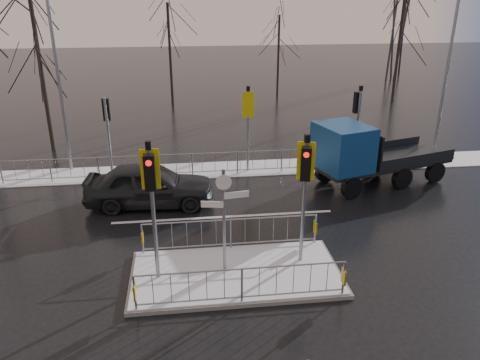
{
  "coord_description": "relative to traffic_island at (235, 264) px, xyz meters",
  "views": [
    {
      "loc": [
        -1.29,
        -11.37,
        7.65
      ],
      "look_at": [
        0.48,
        2.88,
        1.8
      ],
      "focal_mm": 35.0,
      "sensor_mm": 36.0,
      "label": 1
    }
  ],
  "objects": [
    {
      "name": "tree_far_a",
      "position": [
        -1.99,
        21.99,
        4.43
      ],
      "size": [
        3.75,
        3.75,
        7.08
      ],
      "color": "black",
      "rests_on": "ground"
    },
    {
      "name": "flatbed_truck",
      "position": [
        5.79,
        5.99,
        1.06
      ],
      "size": [
        6.27,
        3.74,
        2.74
      ],
      "color": "black",
      "rests_on": "ground"
    },
    {
      "name": "car_far_lane",
      "position": [
        -2.66,
        5.2,
        0.43
      ],
      "size": [
        4.94,
        2.25,
        1.64
      ],
      "primitive_type": "imported",
      "rotation": [
        0.0,
        0.0,
        1.51
      ],
      "color": "black",
      "rests_on": "ground"
    },
    {
      "name": "ground",
      "position": [
        0.01,
        -0.01,
        -0.39
      ],
      "size": [
        120.0,
        120.0,
        0.0
      ],
      "primitive_type": "plane",
      "color": "black",
      "rests_on": "ground"
    },
    {
      "name": "snow_verge",
      "position": [
        0.01,
        8.59,
        -0.37
      ],
      "size": [
        30.0,
        2.0,
        0.04
      ],
      "primitive_type": "cube",
      "color": "white",
      "rests_on": "ground"
    },
    {
      "name": "street_lamp_right",
      "position": [
        10.58,
        8.49,
        4.0
      ],
      "size": [
        1.25,
        0.18,
        8.0
      ],
      "color": "gray",
      "rests_on": "ground"
    },
    {
      "name": "tree_near_b",
      "position": [
        -7.99,
        12.49,
        4.76
      ],
      "size": [
        4.0,
        4.0,
        7.55
      ],
      "color": "black",
      "rests_on": "ground"
    },
    {
      "name": "street_lamp_left",
      "position": [
        -6.42,
        9.49,
        4.1
      ],
      "size": [
        1.25,
        0.18,
        8.2
      ],
      "color": "gray",
      "rests_on": "ground"
    },
    {
      "name": "traffic_island",
      "position": [
        0.0,
        0.0,
        0.0
      ],
      "size": [
        6.0,
        3.04,
        4.15
      ],
      "color": "#62625E",
      "rests_on": "ground"
    },
    {
      "name": "far_kerb_fixtures",
      "position": [
        0.31,
        8.08,
        0.63
      ],
      "size": [
        18.0,
        0.65,
        3.83
      ],
      "color": "gray",
      "rests_on": "ground"
    },
    {
      "name": "tree_far_b",
      "position": [
        6.01,
        23.99,
        3.79
      ],
      "size": [
        3.25,
        3.25,
        6.14
      ],
      "color": "black",
      "rests_on": "ground"
    },
    {
      "name": "lane_markings",
      "position": [
        0.01,
        -0.34,
        -0.39
      ],
      "size": [
        8.0,
        11.38,
        0.01
      ],
      "color": "silver",
      "rests_on": "ground"
    },
    {
      "name": "tree_far_c",
      "position": [
        14.01,
        20.99,
        4.76
      ],
      "size": [
        4.0,
        4.0,
        7.55
      ],
      "color": "black",
      "rests_on": "ground"
    }
  ]
}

